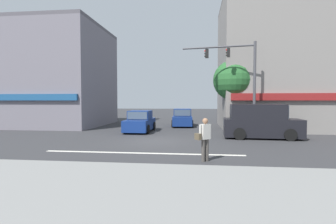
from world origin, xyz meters
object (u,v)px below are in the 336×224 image
utility_pole_near_left (60,78)px  pedestrian_foreground_with_bag (205,137)px  street_tree (233,81)px  sedan_crossing_center (140,122)px  sedan_crossing_leftbound (182,118)px  van_crossing_rightbound (260,122)px  traffic_light_mast (239,73)px

utility_pole_near_left → pedestrian_foreground_with_bag: (11.17, -9.70, -3.17)m
pedestrian_foreground_with_bag → utility_pole_near_left: bearing=139.0°
street_tree → pedestrian_foreground_with_bag: size_ratio=3.21×
sedan_crossing_center → sedan_crossing_leftbound: same height
street_tree → pedestrian_foreground_with_bag: bearing=-103.2°
van_crossing_rightbound → pedestrian_foreground_with_bag: (-3.58, -6.67, -0.05)m
sedan_crossing_leftbound → sedan_crossing_center: bearing=-122.0°
traffic_light_mast → pedestrian_foreground_with_bag: 8.77m
street_tree → utility_pole_near_left: bearing=-178.7°
utility_pole_near_left → sedan_crossing_center: utility_pole_near_left is taller
street_tree → sedan_crossing_leftbound: (-4.04, 3.97, -3.13)m
utility_pole_near_left → sedan_crossing_center: (6.54, -0.43, -3.41)m
pedestrian_foreground_with_bag → street_tree: bearing=76.8°
van_crossing_rightbound → sedan_crossing_leftbound: van_crossing_rightbound is taller
sedan_crossing_center → pedestrian_foreground_with_bag: pedestrian_foreground_with_bag is taller
utility_pole_near_left → sedan_crossing_leftbound: 10.93m
street_tree → utility_pole_near_left: (-13.51, -0.30, 0.29)m
traffic_light_mast → street_tree: bearing=92.3°
van_crossing_rightbound → sedan_crossing_leftbound: bearing=125.9°
sedan_crossing_leftbound → street_tree: bearing=-44.5°
street_tree → utility_pole_near_left: utility_pole_near_left is taller
sedan_crossing_leftbound → traffic_light_mast: bearing=-56.2°
van_crossing_rightbound → utility_pole_near_left: bearing=168.4°
van_crossing_rightbound → sedan_crossing_center: bearing=162.5°
traffic_light_mast → pedestrian_foreground_with_bag: traffic_light_mast is taller
street_tree → pedestrian_foreground_with_bag: street_tree is taller
sedan_crossing_center → sedan_crossing_leftbound: 5.54m
utility_pole_near_left → sedan_crossing_leftbound: (9.47, 4.27, -3.41)m
sedan_crossing_center → van_crossing_rightbound: (8.21, -2.59, 0.29)m
sedan_crossing_leftbound → van_crossing_rightbound: bearing=-54.1°
van_crossing_rightbound → sedan_crossing_leftbound: 9.01m
utility_pole_near_left → van_crossing_rightbound: (14.75, -3.02, -3.12)m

